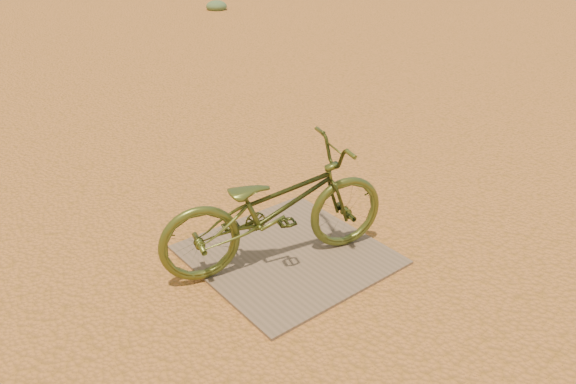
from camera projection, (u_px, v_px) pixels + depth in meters
ground at (186, 252)px, 4.30m from camera, size 120.00×120.00×0.00m
plywood_board at (288, 255)px, 4.24m from camera, size 1.32×1.32×0.02m
bicycle at (275, 207)px, 3.96m from camera, size 1.79×1.02×0.89m
kale_b at (217, 10)px, 13.73m from camera, size 0.51×0.51×0.28m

